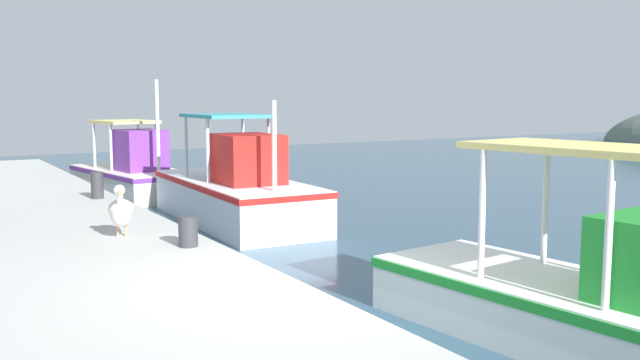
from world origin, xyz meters
The scene contains 6 objects.
fishing_boat_nearest centered at (-13.29, 1.87, 0.64)m, with size 5.03×2.67×3.35m.
fishing_boat_second centered at (-7.75, 2.68, 0.71)m, with size 5.87×2.38×2.81m.
fishing_boat_third centered at (2.06, 2.84, 0.57)m, with size 6.10×2.45×2.56m.
pelican centered at (-3.55, -1.07, 1.20)m, with size 0.97×0.52×0.82m.
mooring_bollard_nearest centered at (-7.74, -0.45, 1.07)m, with size 0.25×0.25×0.55m, color #333338.
mooring_bollard_second centered at (-2.41, -0.45, 1.02)m, with size 0.27×0.27×0.43m, color #333338.
Camera 1 is at (6.52, -3.69, 2.87)m, focal length 38.22 mm.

